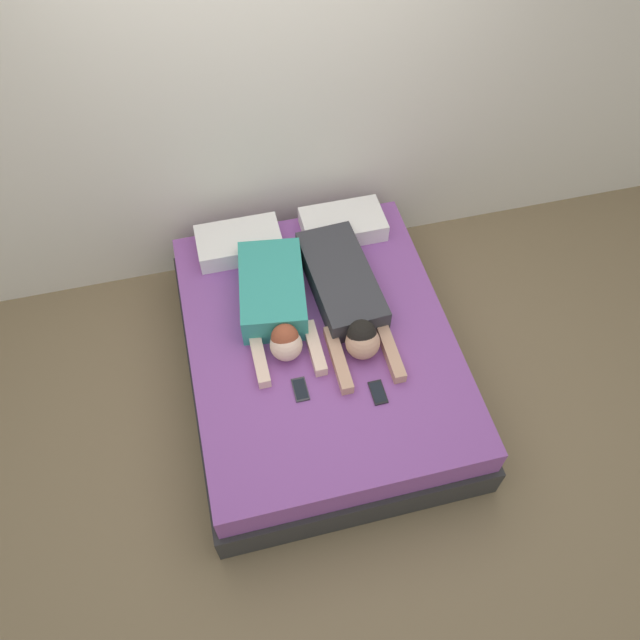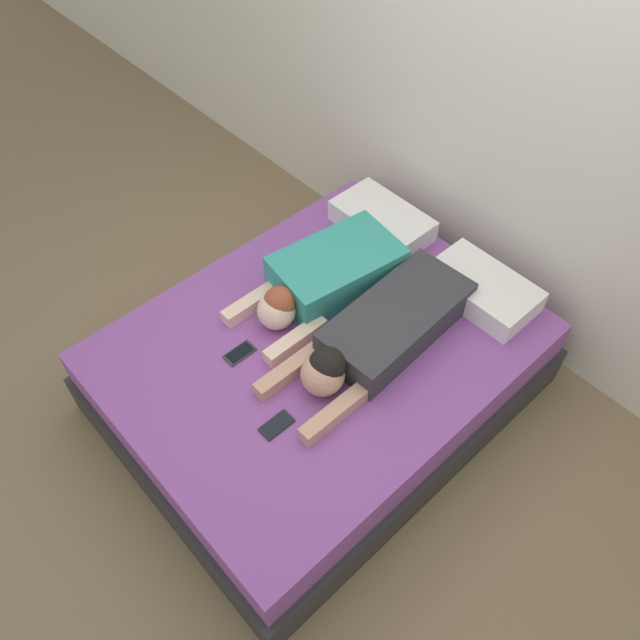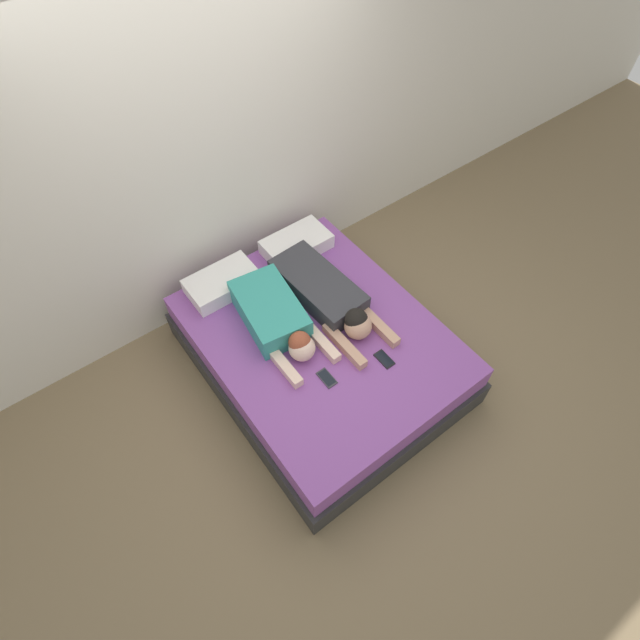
{
  "view_description": "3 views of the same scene",
  "coord_description": "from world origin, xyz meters",
  "px_view_note": "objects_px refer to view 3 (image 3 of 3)",
  "views": [
    {
      "loc": [
        -0.49,
        -2.02,
        3.51
      ],
      "look_at": [
        0.0,
        0.0,
        0.61
      ],
      "focal_mm": 35.0,
      "sensor_mm": 36.0,
      "label": 1
    },
    {
      "loc": [
        1.36,
        -1.24,
        2.83
      ],
      "look_at": [
        0.0,
        0.0,
        0.61
      ],
      "focal_mm": 35.0,
      "sensor_mm": 36.0,
      "label": 2
    },
    {
      "loc": [
        -1.26,
        -1.68,
        3.43
      ],
      "look_at": [
        0.0,
        0.0,
        0.61
      ],
      "focal_mm": 28.0,
      "sensor_mm": 36.0,
      "label": 3
    }
  ],
  "objects_px": {
    "pillow_head_right": "(297,244)",
    "pillow_head_left": "(223,283)",
    "cell_phone_right": "(384,359)",
    "person_right": "(328,296)",
    "person_left": "(276,318)",
    "bed": "(320,350)",
    "cell_phone_left": "(327,378)"
  },
  "relations": [
    {
      "from": "pillow_head_right",
      "to": "person_left",
      "type": "bearing_deg",
      "value": -135.57
    },
    {
      "from": "person_left",
      "to": "person_right",
      "type": "xyz_separation_m",
      "value": [
        0.43,
        -0.05,
        -0.01
      ]
    },
    {
      "from": "bed",
      "to": "person_right",
      "type": "relative_size",
      "value": 1.77
    },
    {
      "from": "person_left",
      "to": "cell_phone_right",
      "type": "bearing_deg",
      "value": -57.38
    },
    {
      "from": "pillow_head_right",
      "to": "cell_phone_left",
      "type": "relative_size",
      "value": 3.6
    },
    {
      "from": "pillow_head_right",
      "to": "pillow_head_left",
      "type": "bearing_deg",
      "value": 180.0
    },
    {
      "from": "bed",
      "to": "cell_phone_left",
      "type": "bearing_deg",
      "value": -120.09
    },
    {
      "from": "person_left",
      "to": "cell_phone_right",
      "type": "height_order",
      "value": "person_left"
    },
    {
      "from": "person_right",
      "to": "person_left",
      "type": "bearing_deg",
      "value": 173.2
    },
    {
      "from": "pillow_head_left",
      "to": "pillow_head_right",
      "type": "xyz_separation_m",
      "value": [
        0.7,
        0.0,
        0.0
      ]
    },
    {
      "from": "bed",
      "to": "pillow_head_right",
      "type": "bearing_deg",
      "value": 66.1
    },
    {
      "from": "bed",
      "to": "cell_phone_right",
      "type": "xyz_separation_m",
      "value": [
        0.22,
        -0.46,
        0.24
      ]
    },
    {
      "from": "bed",
      "to": "person_right",
      "type": "distance_m",
      "value": 0.42
    },
    {
      "from": "bed",
      "to": "person_left",
      "type": "bearing_deg",
      "value": 133.7
    },
    {
      "from": "pillow_head_left",
      "to": "person_right",
      "type": "height_order",
      "value": "person_right"
    },
    {
      "from": "pillow_head_left",
      "to": "cell_phone_right",
      "type": "xyz_separation_m",
      "value": [
        0.57,
        -1.24,
        -0.06
      ]
    },
    {
      "from": "bed",
      "to": "cell_phone_right",
      "type": "bearing_deg",
      "value": -64.28
    },
    {
      "from": "pillow_head_left",
      "to": "person_right",
      "type": "xyz_separation_m",
      "value": [
        0.56,
        -0.61,
        0.02
      ]
    },
    {
      "from": "pillow_head_left",
      "to": "cell_phone_left",
      "type": "bearing_deg",
      "value": -82.22
    },
    {
      "from": "bed",
      "to": "person_left",
      "type": "xyz_separation_m",
      "value": [
        -0.22,
        0.23,
        0.34
      ]
    },
    {
      "from": "person_left",
      "to": "bed",
      "type": "bearing_deg",
      "value": -46.3
    },
    {
      "from": "bed",
      "to": "cell_phone_left",
      "type": "xyz_separation_m",
      "value": [
        -0.19,
        -0.34,
        0.24
      ]
    },
    {
      "from": "cell_phone_left",
      "to": "pillow_head_right",
      "type": "bearing_deg",
      "value": 64.17
    },
    {
      "from": "pillow_head_left",
      "to": "person_left",
      "type": "height_order",
      "value": "person_left"
    },
    {
      "from": "person_right",
      "to": "cell_phone_left",
      "type": "height_order",
      "value": "person_right"
    },
    {
      "from": "pillow_head_left",
      "to": "cell_phone_right",
      "type": "relative_size",
      "value": 3.6
    },
    {
      "from": "cell_phone_left",
      "to": "cell_phone_right",
      "type": "xyz_separation_m",
      "value": [
        0.41,
        -0.12,
        0.0
      ]
    },
    {
      "from": "pillow_head_left",
      "to": "pillow_head_right",
      "type": "relative_size",
      "value": 1.0
    },
    {
      "from": "cell_phone_left",
      "to": "cell_phone_right",
      "type": "relative_size",
      "value": 1.0
    },
    {
      "from": "person_right",
      "to": "cell_phone_left",
      "type": "distance_m",
      "value": 0.66
    },
    {
      "from": "pillow_head_left",
      "to": "cell_phone_right",
      "type": "height_order",
      "value": "pillow_head_left"
    },
    {
      "from": "person_left",
      "to": "cell_phone_left",
      "type": "bearing_deg",
      "value": -87.53
    }
  ]
}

